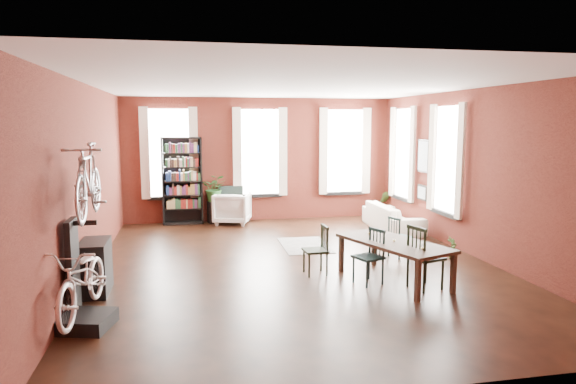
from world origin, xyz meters
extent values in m
plane|color=black|center=(0.00, 0.00, 0.00)|extent=(9.00, 9.00, 0.00)
cube|color=white|center=(0.00, 0.00, 3.20)|extent=(7.00, 9.00, 0.04)
cube|color=#481712|center=(0.00, 4.50, 1.60)|extent=(7.00, 0.04, 3.20)
cube|color=#481712|center=(0.00, -4.50, 1.60)|extent=(7.00, 0.04, 3.20)
cube|color=#481712|center=(-3.50, 0.00, 1.60)|extent=(0.04, 9.00, 3.20)
cube|color=#481712|center=(3.50, 0.00, 1.60)|extent=(0.04, 9.00, 3.20)
cube|color=white|center=(-2.30, 4.47, 1.80)|extent=(1.00, 0.04, 2.20)
cube|color=beige|center=(-2.30, 4.40, 1.80)|extent=(1.40, 0.06, 2.30)
cube|color=white|center=(0.00, 4.47, 1.80)|extent=(1.00, 0.04, 2.20)
cube|color=beige|center=(0.00, 4.40, 1.80)|extent=(1.40, 0.06, 2.30)
cube|color=white|center=(2.30, 4.47, 1.80)|extent=(1.00, 0.04, 2.20)
cube|color=beige|center=(2.30, 4.40, 1.80)|extent=(1.40, 0.06, 2.30)
cube|color=white|center=(3.47, 1.00, 1.80)|extent=(0.04, 1.00, 2.20)
cube|color=beige|center=(3.40, 1.00, 1.80)|extent=(0.06, 1.40, 2.30)
cube|color=white|center=(3.47, 3.20, 1.80)|extent=(0.04, 1.00, 2.20)
cube|color=beige|center=(3.40, 3.20, 1.80)|extent=(0.06, 1.40, 2.30)
cube|color=black|center=(3.46, 2.10, 1.80)|extent=(0.04, 0.55, 0.75)
cube|color=black|center=(3.46, 2.10, 0.95)|extent=(0.04, 0.45, 0.35)
cube|color=#48382B|center=(1.35, -1.24, 0.33)|extent=(1.49, 2.12, 0.66)
cube|color=#193738|center=(0.91, -1.27, 0.44)|extent=(0.52, 0.52, 0.87)
cube|color=black|center=(0.21, -0.61, 0.42)|extent=(0.40, 0.40, 0.83)
cube|color=black|center=(1.70, -1.66, 0.49)|extent=(0.57, 0.57, 0.99)
cube|color=#173332|center=(2.08, 0.18, 0.39)|extent=(0.46, 0.46, 0.78)
cube|color=black|center=(-2.00, 4.30, 1.10)|extent=(1.00, 0.32, 2.20)
imported|color=white|center=(-0.77, 4.08, 0.44)|extent=(1.05, 1.01, 0.88)
imported|color=beige|center=(2.95, 2.60, 0.41)|extent=(0.61, 2.08, 0.81)
cube|color=black|center=(0.50, 1.41, 0.01)|extent=(0.98, 1.53, 0.01)
cube|color=black|center=(-3.18, -2.29, 0.09)|extent=(0.74, 0.74, 0.18)
cube|color=black|center=(-3.40, -1.80, 0.65)|extent=(0.16, 0.60, 1.30)
cube|color=black|center=(-3.28, -0.90, 0.40)|extent=(0.40, 0.80, 0.80)
cube|color=black|center=(-1.23, 4.30, 0.28)|extent=(0.34, 0.34, 0.56)
imported|color=#345B24|center=(3.34, 4.22, 0.16)|extent=(0.50, 0.78, 0.32)
imported|color=#355D25|center=(2.97, -0.19, 0.08)|extent=(0.42, 0.49, 0.16)
imported|color=silver|center=(-3.19, -2.28, 1.04)|extent=(0.70, 0.97, 1.72)
imported|color=#A5A8AD|center=(-3.15, -1.80, 2.13)|extent=(0.47, 1.00, 1.66)
imported|color=#255B24|center=(-1.20, 4.27, 0.83)|extent=(0.75, 0.80, 0.54)
camera|label=1|loc=(-1.89, -8.81, 2.55)|focal=32.00mm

